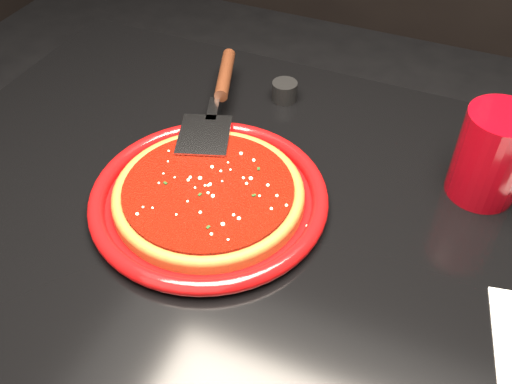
# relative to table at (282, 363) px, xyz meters

# --- Properties ---
(table) EXTENTS (1.20, 0.80, 0.75)m
(table) POSITION_rel_table_xyz_m (0.00, 0.00, 0.00)
(table) COLOR black
(table) RESTS_ON floor
(plate) EXTENTS (0.43, 0.43, 0.03)m
(plate) POSITION_rel_table_xyz_m (-0.12, -0.01, 0.39)
(plate) COLOR #790707
(plate) RESTS_ON table
(pizza_crust) EXTENTS (0.35, 0.35, 0.01)m
(pizza_crust) POSITION_rel_table_xyz_m (-0.12, -0.01, 0.39)
(pizza_crust) COLOR brown
(pizza_crust) RESTS_ON plate
(pizza_crust_rim) EXTENTS (0.35, 0.35, 0.02)m
(pizza_crust_rim) POSITION_rel_table_xyz_m (-0.12, -0.01, 0.40)
(pizza_crust_rim) COLOR brown
(pizza_crust_rim) RESTS_ON plate
(pizza_sauce) EXTENTS (0.31, 0.31, 0.01)m
(pizza_sauce) POSITION_rel_table_xyz_m (-0.12, -0.01, 0.40)
(pizza_sauce) COLOR #640C04
(pizza_sauce) RESTS_ON plate
(parmesan_dusting) EXTENTS (0.23, 0.23, 0.01)m
(parmesan_dusting) POSITION_rel_table_xyz_m (-0.12, -0.01, 0.41)
(parmesan_dusting) COLOR #FAF0C1
(parmesan_dusting) RESTS_ON plate
(basil_flecks) EXTENTS (0.21, 0.21, 0.00)m
(basil_flecks) POSITION_rel_table_xyz_m (-0.12, -0.01, 0.41)
(basil_flecks) COLOR black
(basil_flecks) RESTS_ON plate
(pizza_server) EXTENTS (0.20, 0.34, 0.02)m
(pizza_server) POSITION_rel_table_xyz_m (-0.20, 0.18, 0.42)
(pizza_server) COLOR #AEB1B5
(pizza_server) RESTS_ON plate
(cup) EXTENTS (0.11, 0.11, 0.14)m
(cup) POSITION_rel_table_xyz_m (0.23, 0.17, 0.44)
(cup) COLOR maroon
(cup) RESTS_ON table
(ramekin) EXTENTS (0.05, 0.05, 0.03)m
(ramekin) POSITION_rel_table_xyz_m (-0.12, 0.28, 0.39)
(ramekin) COLOR black
(ramekin) RESTS_ON table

